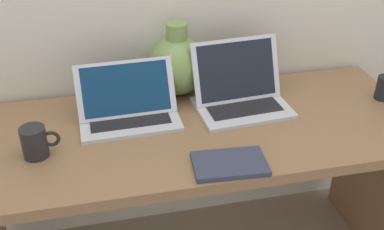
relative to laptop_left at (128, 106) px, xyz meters
name	(u,v)px	position (x,y,z in m)	size (l,w,h in m)	color
desk	(192,159)	(0.22, -0.11, -0.20)	(1.69, 0.66, 0.73)	olive
laptop_left	(128,106)	(0.00, 0.00, 0.00)	(0.36, 0.23, 0.20)	silver
laptop_right	(240,90)	(0.43, 0.01, 0.01)	(0.36, 0.28, 0.24)	silver
green_vase	(177,64)	(0.22, 0.16, 0.07)	(0.23, 0.23, 0.29)	#75934C
notebook_stack	(230,164)	(0.28, -0.36, -0.05)	(0.23, 0.15, 0.02)	#33384C
coffee_mug	(35,142)	(-0.32, -0.17, 0.00)	(0.12, 0.08, 0.11)	black
pen_cup	(384,87)	(1.00, -0.07, 0.00)	(0.06, 0.06, 0.18)	black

